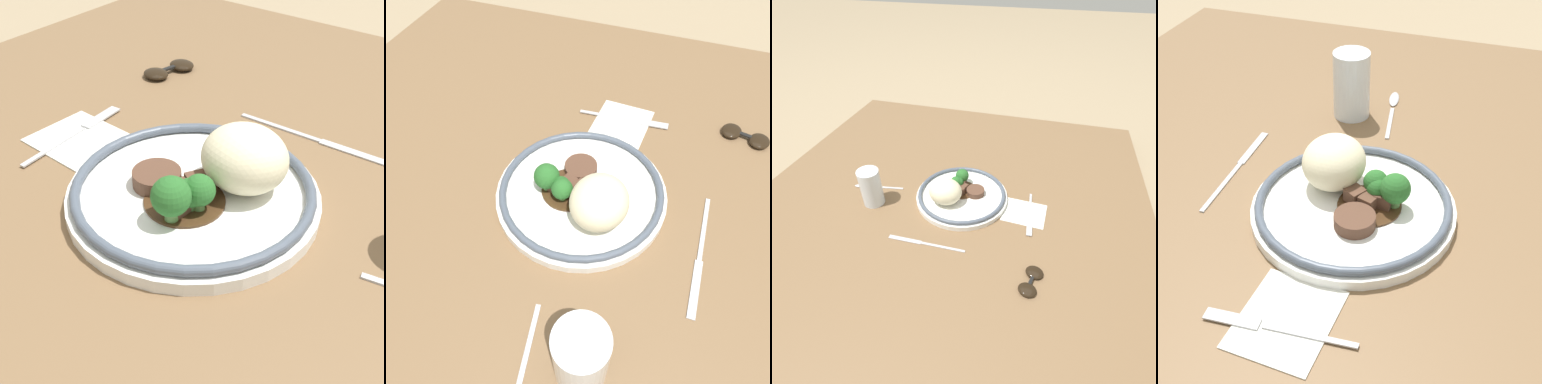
{
  "view_description": "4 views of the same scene",
  "coord_description": "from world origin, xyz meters",
  "views": [
    {
      "loc": [
        0.25,
        -0.38,
        0.42
      ],
      "look_at": [
        -0.02,
        -0.02,
        0.08
      ],
      "focal_mm": 50.0,
      "sensor_mm": 36.0,
      "label": 1
    },
    {
      "loc": [
        0.33,
        0.12,
        0.55
      ],
      "look_at": [
        -0.02,
        0.0,
        0.09
      ],
      "focal_mm": 35.0,
      "sensor_mm": 36.0,
      "label": 2
    },
    {
      "loc": [
        -0.24,
        0.69,
        0.67
      ],
      "look_at": [
        -0.05,
        0.01,
        0.08
      ],
      "focal_mm": 28.0,
      "sensor_mm": 36.0,
      "label": 3
    },
    {
      "loc": [
        -0.58,
        -0.18,
        0.54
      ],
      "look_at": [
        -0.02,
        0.01,
        0.06
      ],
      "focal_mm": 50.0,
      "sensor_mm": 36.0,
      "label": 4
    }
  ],
  "objects": [
    {
      "name": "ground_plane",
      "position": [
        0.0,
        0.0,
        0.0
      ],
      "size": [
        8.0,
        8.0,
        0.0
      ],
      "primitive_type": "plane",
      "color": "#998466"
    },
    {
      "name": "dining_table",
      "position": [
        0.0,
        0.0,
        0.02
      ],
      "size": [
        1.24,
        1.25,
        0.04
      ],
      "color": "brown",
      "rests_on": "ground"
    },
    {
      "name": "napkin",
      "position": [
        -0.24,
        0.02,
        0.04
      ],
      "size": [
        0.13,
        0.11,
        0.0
      ],
      "color": "silver",
      "rests_on": "dining_table"
    },
    {
      "name": "plate",
      "position": [
        -0.03,
        0.01,
        0.07
      ],
      "size": [
        0.29,
        0.29,
        0.09
      ],
      "color": "white",
      "rests_on": "dining_table"
    },
    {
      "name": "fork",
      "position": [
        -0.26,
        0.03,
        0.05
      ],
      "size": [
        0.02,
        0.18,
        0.0
      ],
      "rotation": [
        0.0,
        0.0,
        1.64
      ],
      "color": "#B7B7BC",
      "rests_on": "napkin"
    },
    {
      "name": "knife",
      "position": [
        0.01,
        0.21,
        0.05
      ],
      "size": [
        0.22,
        0.01,
        0.0
      ],
      "rotation": [
        0.0,
        0.0,
        0.02
      ],
      "color": "#B7B7BC",
      "rests_on": "dining_table"
    },
    {
      "name": "sunglasses",
      "position": [
        -0.28,
        0.25,
        0.05
      ],
      "size": [
        0.06,
        0.1,
        0.01
      ],
      "rotation": [
        0.0,
        0.0,
        -0.22
      ],
      "color": "black",
      "rests_on": "dining_table"
    }
  ]
}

